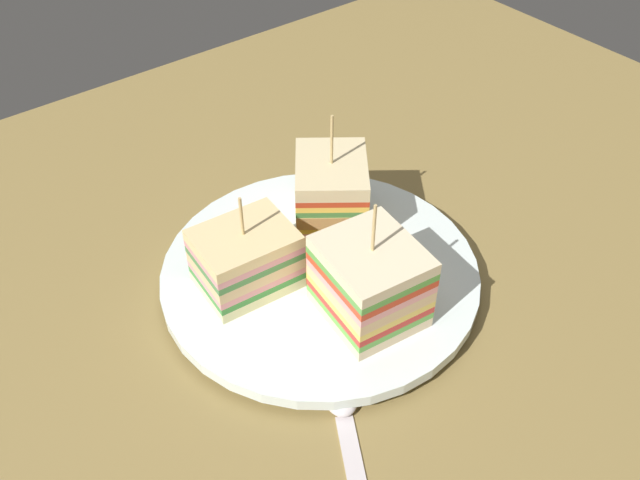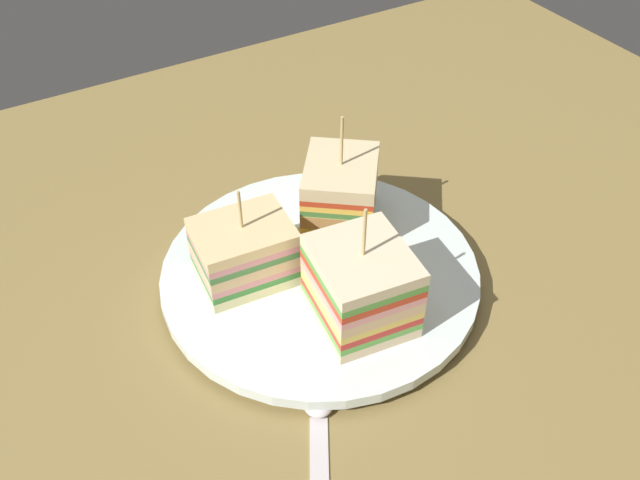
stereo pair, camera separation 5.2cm
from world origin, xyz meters
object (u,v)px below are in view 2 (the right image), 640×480
object	(u,v)px
plate	(320,274)
sandwich_wedge_0	(245,252)
chip_pile	(317,252)
spoon	(319,425)
sandwich_wedge_2	(340,195)
sandwich_wedge_1	(362,285)

from	to	relation	value
plate	sandwich_wedge_0	size ratio (longest dim) A/B	3.00
chip_pile	spoon	xyz separation A→B (cm)	(-7.19, -12.56, -2.07)
sandwich_wedge_2	chip_pile	xyz separation A→B (cm)	(-3.85, -2.88, -2.30)
sandwich_wedge_0	spoon	distance (cm)	14.32
sandwich_wedge_2	sandwich_wedge_1	bearing A→B (deg)	14.12
plate	sandwich_wedge_1	xyz separation A→B (cm)	(0.11, -5.75, 3.79)
chip_pile	sandwich_wedge_0	bearing A→B (deg)	168.60
sandwich_wedge_0	chip_pile	distance (cm)	6.06
sandwich_wedge_1	sandwich_wedge_2	world-z (taller)	sandwich_wedge_2
sandwich_wedge_1	spoon	xyz separation A→B (cm)	(-6.95, -5.79, -4.45)
plate	sandwich_wedge_2	bearing A→B (deg)	42.84
sandwich_wedge_2	spoon	bearing A→B (deg)	1.54
sandwich_wedge_1	sandwich_wedge_0	bearing A→B (deg)	41.46
sandwich_wedge_2	spoon	xyz separation A→B (cm)	(-11.05, -15.44, -4.36)
sandwich_wedge_0	sandwich_wedge_2	distance (cm)	9.70
sandwich_wedge_0	sandwich_wedge_2	world-z (taller)	sandwich_wedge_2
sandwich_wedge_0	spoon	world-z (taller)	sandwich_wedge_0
plate	sandwich_wedge_1	world-z (taller)	sandwich_wedge_1
sandwich_wedge_2	plate	bearing A→B (deg)	-10.05
spoon	sandwich_wedge_0	bearing A→B (deg)	23.18
spoon	sandwich_wedge_1	bearing A→B (deg)	-20.71
chip_pile	plate	bearing A→B (deg)	-109.15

